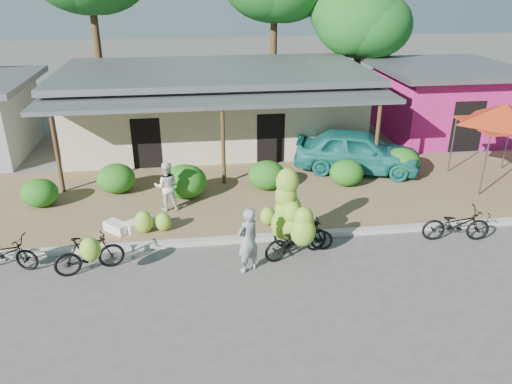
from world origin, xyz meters
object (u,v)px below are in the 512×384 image
bike_left (89,253)px  sack_far (117,227)px  teal_van (357,151)px  bike_far_left (2,252)px  bike_center (291,223)px  vendor (248,240)px  red_canopy (504,114)px  sack_near (140,224)px  tree_near_right (356,18)px  bystander (167,186)px  bike_right (303,231)px  bike_far_right (456,224)px

bike_left → sack_far: (0.40, 2.00, -0.33)m
sack_far → teal_van: teal_van is taller
bike_far_left → bike_center: bearing=-76.5°
vendor → teal_van: (4.90, 6.16, 0.03)m
bike_left → sack_far: bike_left is taller
red_canopy → sack_near: 12.80m
tree_near_right → bystander: bearing=-131.6°
bike_right → vendor: bearing=125.9°
bike_far_left → sack_near: (3.33, 1.62, -0.27)m
bike_far_left → vendor: bearing=-83.7°
bike_far_right → vendor: 6.16m
bike_right → bystander: bearing=65.0°
bike_center → bike_right: 0.39m
tree_near_right → sack_near: 16.11m
sack_far → red_canopy: bearing=9.3°
bystander → teal_van: 7.46m
tree_near_right → bike_far_left: size_ratio=3.57×
bike_far_right → sack_near: bearing=86.9°
bike_far_left → bystander: bearing=-41.2°
sack_far → vendor: (3.61, -2.39, 0.62)m
bike_center → sack_near: 4.58m
bike_center → bike_far_right: size_ratio=1.19×
bike_left → sack_far: 2.07m
tree_near_right → bike_center: 15.13m
bike_right → teal_van: (3.32, 5.55, 0.22)m
bike_far_left → vendor: (6.26, -0.83, 0.34)m
sack_near → vendor: size_ratio=0.48×
bike_right → bike_center: bearing=75.8°
tree_near_right → bike_far_right: bearing=-94.4°
red_canopy → sack_near: bearing=-170.6°
red_canopy → bike_left: red_canopy is taller
tree_near_right → bystander: size_ratio=4.23×
bike_far_right → sack_far: size_ratio=2.66×
sack_near → bystander: (0.79, 1.25, 0.65)m
bystander → sack_near: bearing=56.7°
bike_left → bystander: bearing=-46.4°
bike_center → bike_far_right: bike_center is taller
bike_far_left → bystander: size_ratio=1.19×
bystander → teal_van: size_ratio=0.34×
teal_van → bike_far_right: bearing=-148.5°
bike_left → bike_center: size_ratio=0.77×
sack_near → teal_van: size_ratio=0.18×
bike_left → red_canopy: bearing=-90.1°
tree_near_right → bike_far_left: 19.38m
bike_right → bike_far_left: bearing=103.0°
tree_near_right → teal_van: bearing=-105.6°
bike_far_right → bike_left: bearing=99.6°
sack_far → bystander: (1.46, 1.32, 0.66)m
bike_far_left → bike_right: (7.84, -0.22, 0.15)m
bystander → teal_van: (7.04, 2.45, -0.00)m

